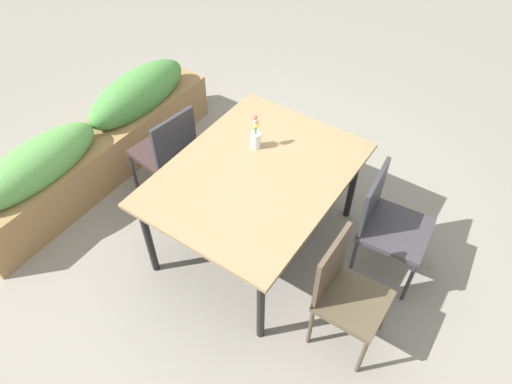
{
  "coord_description": "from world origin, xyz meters",
  "views": [
    {
      "loc": [
        -1.97,
        -1.39,
        3.04
      ],
      "look_at": [
        -0.04,
        -0.08,
        0.57
      ],
      "focal_mm": 32.73,
      "sensor_mm": 36.0,
      "label": 1
    }
  ],
  "objects_px": {
    "chair_near_right": "(387,221)",
    "chair_near_left": "(344,290)",
    "dining_table": "(256,178)",
    "chair_far_side": "(167,150)",
    "planter_box": "(98,143)",
    "flower_vase": "(256,136)"
  },
  "relations": [
    {
      "from": "chair_near_right",
      "to": "chair_far_side",
      "type": "distance_m",
      "value": 1.81
    },
    {
      "from": "chair_near_right",
      "to": "planter_box",
      "type": "xyz_separation_m",
      "value": [
        -0.46,
        2.48,
        -0.15
      ]
    },
    {
      "from": "dining_table",
      "to": "chair_near_left",
      "type": "bearing_deg",
      "value": -110.86
    },
    {
      "from": "chair_near_right",
      "to": "chair_far_side",
      "type": "xyz_separation_m",
      "value": [
        -0.3,
        1.78,
        -0.0
      ]
    },
    {
      "from": "planter_box",
      "to": "chair_near_left",
      "type": "bearing_deg",
      "value": -94.86
    },
    {
      "from": "dining_table",
      "to": "chair_far_side",
      "type": "xyz_separation_m",
      "value": [
        0.03,
        0.89,
        -0.2
      ]
    },
    {
      "from": "dining_table",
      "to": "chair_near_right",
      "type": "xyz_separation_m",
      "value": [
        0.33,
        -0.89,
        -0.2
      ]
    },
    {
      "from": "chair_near_left",
      "to": "planter_box",
      "type": "distance_m",
      "value": 2.5
    },
    {
      "from": "chair_near_right",
      "to": "planter_box",
      "type": "relative_size",
      "value": 0.36
    },
    {
      "from": "flower_vase",
      "to": "chair_near_right",
      "type": "bearing_deg",
      "value": -84.02
    },
    {
      "from": "dining_table",
      "to": "chair_far_side",
      "type": "distance_m",
      "value": 0.91
    },
    {
      "from": "chair_far_side",
      "to": "planter_box",
      "type": "distance_m",
      "value": 0.73
    },
    {
      "from": "flower_vase",
      "to": "planter_box",
      "type": "height_order",
      "value": "flower_vase"
    },
    {
      "from": "chair_near_left",
      "to": "chair_far_side",
      "type": "bearing_deg",
      "value": -102.28
    },
    {
      "from": "chair_near_right",
      "to": "chair_near_left",
      "type": "height_order",
      "value": "chair_near_left"
    },
    {
      "from": "dining_table",
      "to": "chair_near_right",
      "type": "bearing_deg",
      "value": -69.53
    },
    {
      "from": "chair_near_right",
      "to": "dining_table",
      "type": "bearing_deg",
      "value": -74.72
    },
    {
      "from": "chair_near_right",
      "to": "planter_box",
      "type": "distance_m",
      "value": 2.53
    },
    {
      "from": "dining_table",
      "to": "chair_far_side",
      "type": "relative_size",
      "value": 1.68
    },
    {
      "from": "chair_far_side",
      "to": "chair_near_left",
      "type": "bearing_deg",
      "value": -94.21
    },
    {
      "from": "chair_near_left",
      "to": "chair_near_right",
      "type": "bearing_deg",
      "value": 179.59
    },
    {
      "from": "dining_table",
      "to": "planter_box",
      "type": "bearing_deg",
      "value": 94.67
    }
  ]
}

